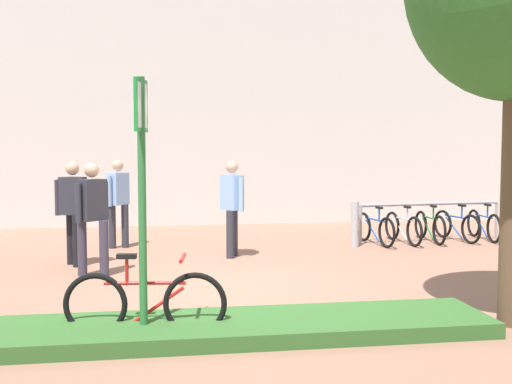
{
  "coord_description": "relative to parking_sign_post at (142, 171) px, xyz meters",
  "views": [
    {
      "loc": [
        -0.83,
        -8.02,
        1.91
      ],
      "look_at": [
        0.56,
        1.01,
        1.27
      ],
      "focal_mm": 42.23,
      "sensor_mm": 36.0,
      "label": 1
    }
  ],
  "objects": [
    {
      "name": "person_casual_tan",
      "position": [
        1.42,
        4.56,
        -0.73
      ],
      "size": [
        0.41,
        0.53,
        1.72
      ],
      "color": "#2D2D38",
      "rests_on": "ground"
    },
    {
      "name": "person_suited_dark",
      "position": [
        -0.86,
        3.25,
        -0.73
      ],
      "size": [
        0.47,
        0.47,
        1.72
      ],
      "color": "#383342",
      "rests_on": "ground"
    },
    {
      "name": "bike_at_sign",
      "position": [
        0.02,
        0.13,
        -1.36
      ],
      "size": [
        1.67,
        0.42,
        0.86
      ],
      "color": "black",
      "rests_on": "ground"
    },
    {
      "name": "bollard_steel",
      "position": [
        3.93,
        5.29,
        -1.26
      ],
      "size": [
        0.16,
        0.16,
        0.9
      ],
      "primitive_type": "cylinder",
      "color": "#ADADB2",
      "rests_on": "ground"
    },
    {
      "name": "person_shirt_blue",
      "position": [
        -0.66,
        5.88,
        -0.73
      ],
      "size": [
        0.43,
        0.51,
        1.72
      ],
      "color": "#2D2D38",
      "rests_on": "ground"
    },
    {
      "name": "building_facade",
      "position": [
        1.04,
        9.83,
        3.29
      ],
      "size": [
        28.0,
        1.2,
        10.0
      ],
      "primitive_type": "cube",
      "color": "silver",
      "rests_on": "ground"
    },
    {
      "name": "person_suited_navy",
      "position": [
        -1.27,
        4.16,
        -0.73
      ],
      "size": [
        0.6,
        0.39,
        1.72
      ],
      "color": "black",
      "rests_on": "ground"
    },
    {
      "name": "parking_sign_post",
      "position": [
        0.0,
        0.0,
        0.0
      ],
      "size": [
        0.13,
        0.35,
        2.63
      ],
      "color": "#2D7238",
      "rests_on": "ground"
    },
    {
      "name": "ground_plane",
      "position": [
        1.04,
        1.97,
        -1.71
      ],
      "size": [
        60.0,
        60.0,
        0.0
      ],
      "primitive_type": "plane",
      "color": "#936651"
    },
    {
      "name": "bike_rack_cluster",
      "position": [
        5.68,
        5.66,
        -1.36
      ],
      "size": [
        3.19,
        1.78,
        0.83
      ],
      "color": "#99999E",
      "rests_on": "ground"
    },
    {
      "name": "planter_strip",
      "position": [
        0.11,
        -0.0,
        -1.63
      ],
      "size": [
        7.0,
        1.1,
        0.16
      ],
      "primitive_type": "cube",
      "color": "#336028",
      "rests_on": "ground"
    }
  ]
}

